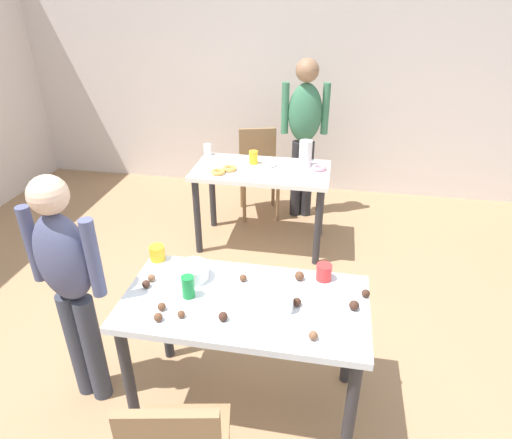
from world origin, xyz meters
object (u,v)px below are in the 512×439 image
chair_far_table (259,167)px  soda_can (188,287)px  dining_table_near (245,317)px  person_adult_far (304,126)px  dining_table_far (261,181)px  person_girl_near (69,278)px  mixing_bowl (193,272)px  pitcher_far (305,154)px

chair_far_table → soda_can: (0.07, -2.47, 0.31)m
dining_table_near → soda_can: (-0.29, -0.02, 0.17)m
person_adult_far → dining_table_near: bearing=-92.1°
dining_table_far → person_girl_near: 2.01m
dining_table_far → chair_far_table: chair_far_table is taller
dining_table_near → mixing_bowl: size_ratio=7.05×
dining_table_near → person_adult_far: (0.09, 2.43, 0.31)m
pitcher_far → dining_table_near: bearing=-94.4°
dining_table_far → mixing_bowl: 1.66m
dining_table_far → person_girl_near: size_ratio=0.83×
dining_table_far → pitcher_far: bearing=19.2°
person_girl_near → pitcher_far: bearing=62.2°
mixing_bowl → dining_table_far: bearing=86.5°
chair_far_table → pitcher_far: bearing=-46.6°
person_girl_near → mixing_bowl: size_ratio=7.89×
chair_far_table → mixing_bowl: 2.33m
dining_table_far → mixing_bowl: size_ratio=6.57×
soda_can → pitcher_far: bearing=77.2°
dining_table_near → soda_can: soda_can is taller
chair_far_table → person_adult_far: (0.45, -0.01, 0.45)m
chair_far_table → person_girl_near: person_girl_near is taller
dining_table_near → pitcher_far: 1.93m
person_girl_near → mixing_bowl: (0.59, 0.23, -0.04)m
mixing_bowl → dining_table_near: bearing=-23.1°
soda_can → pitcher_far: (0.44, 1.93, 0.05)m
dining_table_near → person_girl_near: size_ratio=0.89×
person_adult_far → soda_can: size_ratio=12.93×
person_girl_near → soda_can: 0.62m
mixing_bowl → soda_can: size_ratio=1.46×
dining_table_far → mixing_bowl: mixing_bowl is taller
pitcher_far → person_girl_near: bearing=-117.8°
person_girl_near → mixing_bowl: person_girl_near is taller
person_girl_near → person_adult_far: (1.00, 2.52, 0.12)m
dining_table_far → person_adult_far: person_adult_far is taller
person_adult_far → dining_table_far: bearing=-115.2°
chair_far_table → mixing_bowl: (0.04, -2.31, 0.30)m
chair_far_table → soda_can: soda_can is taller
dining_table_near → person_adult_far: 2.45m
dining_table_far → pitcher_far: size_ratio=5.07×
chair_far_table → person_girl_near: (-0.55, -2.54, 0.34)m
dining_table_far → soda_can: soda_can is taller
dining_table_far → pitcher_far: 0.45m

